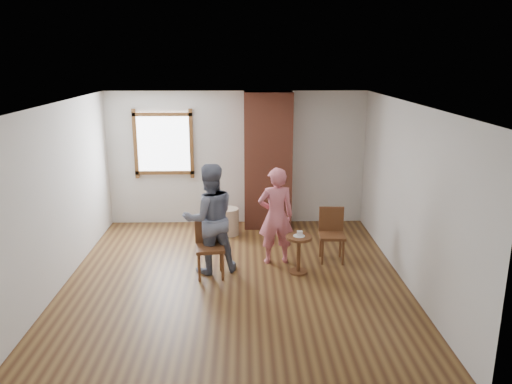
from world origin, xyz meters
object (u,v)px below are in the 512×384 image
(man, at_px, (210,218))
(person_pink, at_px, (276,216))
(stoneware_crock, at_px, (228,221))
(dining_chair_left, at_px, (210,243))
(side_table, at_px, (299,248))
(dining_chair_right, at_px, (332,231))

(man, height_order, person_pink, man)
(stoneware_crock, bearing_deg, dining_chair_left, -97.35)
(stoneware_crock, relative_size, side_table, 0.84)
(dining_chair_right, relative_size, person_pink, 0.55)
(stoneware_crock, relative_size, dining_chair_left, 0.55)
(dining_chair_right, xyz_separation_m, man, (-1.94, -0.40, 0.37))
(side_table, bearing_deg, stoneware_crock, 122.62)
(side_table, relative_size, person_pink, 0.38)
(dining_chair_left, xyz_separation_m, side_table, (1.35, 0.01, -0.11))
(side_table, bearing_deg, person_pink, 127.36)
(dining_chair_left, bearing_deg, person_pink, 16.10)
(man, bearing_deg, stoneware_crock, -115.02)
(dining_chair_right, relative_size, side_table, 1.44)
(stoneware_crock, xyz_separation_m, person_pink, (0.80, -1.33, 0.53))
(stoneware_crock, height_order, person_pink, person_pink)
(stoneware_crock, relative_size, person_pink, 0.32)
(dining_chair_left, distance_m, side_table, 1.36)
(side_table, relative_size, man, 0.35)
(stoneware_crock, height_order, dining_chair_left, dining_chair_left)
(side_table, height_order, person_pink, person_pink)
(dining_chair_right, distance_m, man, 2.02)
(dining_chair_left, relative_size, man, 0.54)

